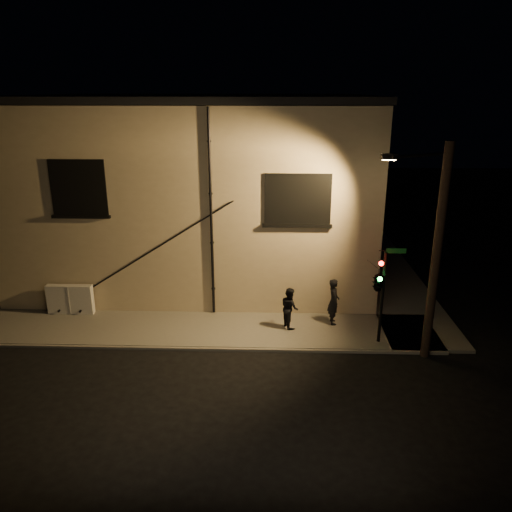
{
  "coord_description": "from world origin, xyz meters",
  "views": [
    {
      "loc": [
        0.6,
        -16.17,
        9.06
      ],
      "look_at": [
        0.01,
        1.8,
        3.04
      ],
      "focal_mm": 35.0,
      "sensor_mm": 36.0,
      "label": 1
    }
  ],
  "objects_px": {
    "utility_cabinet": "(70,299)",
    "pedestrian_a": "(334,301)",
    "traffic_signal": "(378,281)",
    "streetlamp_pole": "(434,249)",
    "pedestrian_b": "(290,308)"
  },
  "relations": [
    {
      "from": "pedestrian_a",
      "to": "traffic_signal",
      "type": "distance_m",
      "value": 2.57
    },
    {
      "from": "utility_cabinet",
      "to": "streetlamp_pole",
      "type": "relative_size",
      "value": 0.25
    },
    {
      "from": "utility_cabinet",
      "to": "traffic_signal",
      "type": "distance_m",
      "value": 12.53
    },
    {
      "from": "traffic_signal",
      "to": "streetlamp_pole",
      "type": "relative_size",
      "value": 0.48
    },
    {
      "from": "traffic_signal",
      "to": "streetlamp_pole",
      "type": "xyz_separation_m",
      "value": [
        1.61,
        -0.63,
        1.4
      ]
    },
    {
      "from": "utility_cabinet",
      "to": "traffic_signal",
      "type": "relative_size",
      "value": 0.52
    },
    {
      "from": "pedestrian_b",
      "to": "traffic_signal",
      "type": "distance_m",
      "value": 3.7
    },
    {
      "from": "utility_cabinet",
      "to": "pedestrian_a",
      "type": "distance_m",
      "value": 10.88
    },
    {
      "from": "utility_cabinet",
      "to": "pedestrian_a",
      "type": "xyz_separation_m",
      "value": [
        10.86,
        -0.59,
        0.32
      ]
    },
    {
      "from": "traffic_signal",
      "to": "streetlamp_pole",
      "type": "height_order",
      "value": "streetlamp_pole"
    },
    {
      "from": "pedestrian_b",
      "to": "streetlamp_pole",
      "type": "relative_size",
      "value": 0.22
    },
    {
      "from": "pedestrian_b",
      "to": "traffic_signal",
      "type": "height_order",
      "value": "traffic_signal"
    },
    {
      "from": "utility_cabinet",
      "to": "pedestrian_b",
      "type": "bearing_deg",
      "value": -6.01
    },
    {
      "from": "pedestrian_a",
      "to": "pedestrian_b",
      "type": "height_order",
      "value": "pedestrian_a"
    },
    {
      "from": "utility_cabinet",
      "to": "traffic_signal",
      "type": "height_order",
      "value": "traffic_signal"
    }
  ]
}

